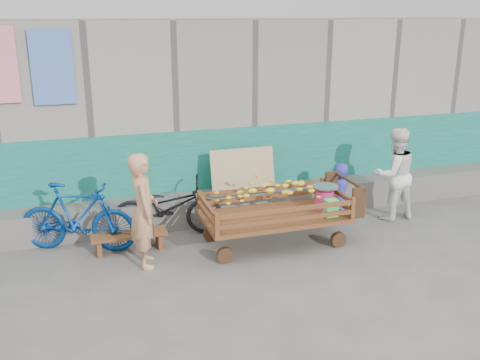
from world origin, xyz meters
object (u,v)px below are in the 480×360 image
object	(u,v)px
bicycle_dark	(168,207)
vendor_man	(144,211)
bench	(129,238)
woman	(394,174)
banana_cart	(272,203)
bicycle_blue	(78,217)
child	(340,191)

from	to	relation	value
bicycle_dark	vendor_man	bearing A→B (deg)	165.55
bench	woman	bearing A→B (deg)	-0.67
vendor_man	banana_cart	bearing A→B (deg)	-84.59
vendor_man	bicycle_dark	world-z (taller)	vendor_man
vendor_man	woman	world-z (taller)	vendor_man
bicycle_blue	woman	bearing A→B (deg)	-70.45
bench	bicycle_blue	distance (m)	0.74
bicycle_dark	bicycle_blue	xyz separation A→B (m)	(-1.26, -0.19, 0.06)
bench	woman	distance (m)	4.10
vendor_man	child	world-z (taller)	vendor_man
child	bicycle_dark	bearing A→B (deg)	-34.24
bicycle_dark	bicycle_blue	bearing A→B (deg)	111.12
bench	child	xyz separation A→B (m)	(3.28, 0.20, 0.27)
vendor_man	bicycle_blue	bearing A→B (deg)	50.85
vendor_man	bicycle_blue	xyz separation A→B (m)	(-0.80, 0.71, -0.26)
vendor_man	child	distance (m)	3.21
banana_cart	woman	distance (m)	2.19
vendor_man	bench	bearing A→B (deg)	19.86
bench	vendor_man	distance (m)	0.76
banana_cart	vendor_man	xyz separation A→B (m)	(-1.76, -0.09, 0.12)
vendor_man	bicycle_dark	bearing A→B (deg)	-24.71
bench	vendor_man	world-z (taller)	vendor_man
bicycle_dark	bicycle_blue	world-z (taller)	bicycle_blue
banana_cart	bicycle_blue	xyz separation A→B (m)	(-2.56, 0.62, -0.14)
banana_cart	bicycle_dark	world-z (taller)	banana_cart
bicycle_dark	bicycle_blue	size ratio (longest dim) A/B	1.00
banana_cart	bench	distance (m)	2.00
woman	bicycle_dark	distance (m)	3.49
banana_cart	bicycle_dark	size ratio (longest dim) A/B	1.35
bench	child	bearing A→B (deg)	3.54
banana_cart	child	world-z (taller)	banana_cart
banana_cart	bicycle_dark	bearing A→B (deg)	148.03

